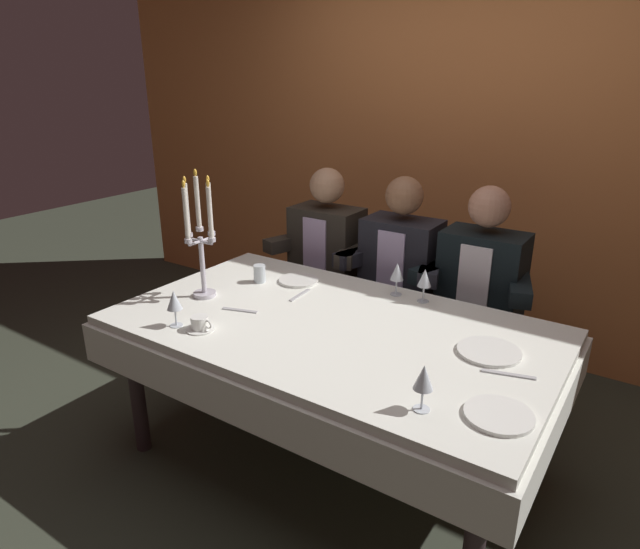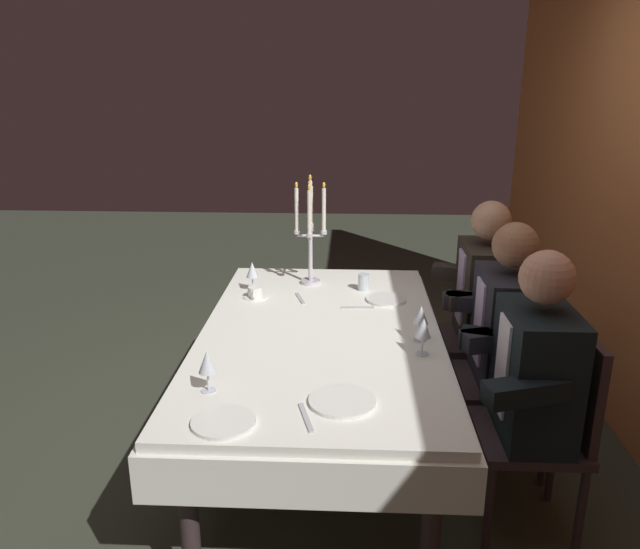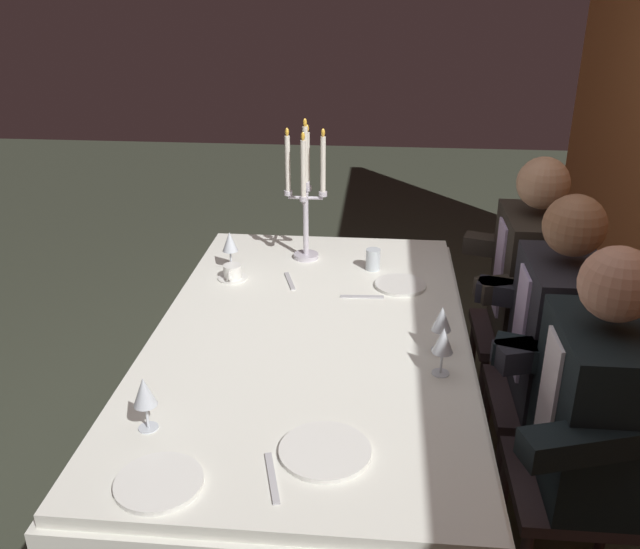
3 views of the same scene
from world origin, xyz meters
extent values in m
plane|color=#35392C|center=(0.00, 0.00, 0.00)|extent=(12.00, 12.00, 0.00)
cube|color=white|center=(0.00, 0.00, 0.72)|extent=(1.90, 1.10, 0.04)
cube|color=white|center=(0.00, 0.00, 0.61)|extent=(1.94, 1.14, 0.18)
cylinder|color=#332629|center=(-0.83, -0.43, 0.35)|extent=(0.07, 0.07, 0.70)
cylinder|color=#332629|center=(0.83, -0.43, 0.35)|extent=(0.07, 0.07, 0.70)
cylinder|color=#332629|center=(-0.83, 0.43, 0.35)|extent=(0.07, 0.07, 0.70)
cylinder|color=#332629|center=(0.83, 0.43, 0.35)|extent=(0.07, 0.07, 0.70)
cylinder|color=silver|center=(-0.68, -0.09, 0.75)|extent=(0.11, 0.11, 0.02)
cylinder|color=silver|center=(-0.68, -0.09, 0.90)|extent=(0.02, 0.02, 0.28)
cylinder|color=silver|center=(-0.68, -0.09, 1.08)|extent=(0.04, 0.04, 0.02)
cylinder|color=white|center=(-0.68, -0.09, 1.21)|extent=(0.02, 0.02, 0.24)
ellipsoid|color=yellow|center=(-0.68, -0.09, 1.34)|extent=(0.02, 0.02, 0.03)
cylinder|color=silver|center=(-0.64, -0.09, 1.02)|extent=(0.07, 0.01, 0.01)
cylinder|color=silver|center=(-0.60, -0.09, 1.04)|extent=(0.04, 0.04, 0.02)
cylinder|color=white|center=(-0.60, -0.09, 1.17)|extent=(0.02, 0.02, 0.24)
ellipsoid|color=yellow|center=(-0.60, -0.09, 1.30)|extent=(0.02, 0.02, 0.03)
cylinder|color=silver|center=(-0.68, -0.05, 1.02)|extent=(0.01, 0.07, 0.01)
cylinder|color=silver|center=(-0.68, -0.01, 1.04)|extent=(0.04, 0.04, 0.02)
cylinder|color=white|center=(-0.68, -0.01, 1.17)|extent=(0.02, 0.02, 0.24)
ellipsoid|color=yellow|center=(-0.68, -0.01, 1.30)|extent=(0.02, 0.02, 0.03)
cylinder|color=silver|center=(-0.71, -0.09, 1.02)|extent=(0.07, 0.01, 0.01)
cylinder|color=silver|center=(-0.75, -0.09, 1.04)|extent=(0.04, 0.04, 0.02)
cylinder|color=white|center=(-0.75, -0.09, 1.17)|extent=(0.02, 0.02, 0.24)
ellipsoid|color=yellow|center=(-0.75, -0.09, 1.30)|extent=(0.02, 0.02, 0.03)
cylinder|color=silver|center=(-0.68, -0.12, 1.02)|extent=(0.01, 0.08, 0.01)
cylinder|color=silver|center=(-0.68, -0.16, 1.04)|extent=(0.04, 0.04, 0.02)
cylinder|color=white|center=(-0.68, -0.16, 1.17)|extent=(0.02, 0.02, 0.24)
ellipsoid|color=yellow|center=(-0.68, -0.16, 1.30)|extent=(0.02, 0.02, 0.03)
cylinder|color=white|center=(0.82, -0.29, 0.75)|extent=(0.22, 0.22, 0.01)
cylinder|color=white|center=(0.66, 0.11, 0.75)|extent=(0.25, 0.25, 0.01)
cylinder|color=white|center=(-0.41, 0.33, 0.75)|extent=(0.21, 0.21, 0.01)
cylinder|color=silver|center=(0.24, 0.44, 0.74)|extent=(0.06, 0.06, 0.00)
cylinder|color=silver|center=(0.24, 0.44, 0.78)|extent=(0.01, 0.01, 0.07)
cone|color=silver|center=(0.24, 0.44, 0.86)|extent=(0.07, 0.07, 0.08)
cylinder|color=#E0D172|center=(0.24, 0.44, 0.84)|extent=(0.04, 0.04, 0.03)
cylinder|color=silver|center=(0.09, 0.45, 0.74)|extent=(0.06, 0.06, 0.00)
cylinder|color=silver|center=(0.09, 0.45, 0.78)|extent=(0.01, 0.01, 0.07)
cone|color=silver|center=(0.09, 0.45, 0.86)|extent=(0.07, 0.07, 0.08)
cylinder|color=#E0D172|center=(0.09, 0.45, 0.84)|extent=(0.04, 0.04, 0.03)
cylinder|color=silver|center=(-0.54, -0.40, 0.74)|extent=(0.06, 0.06, 0.00)
cylinder|color=silver|center=(-0.54, -0.40, 0.78)|extent=(0.01, 0.01, 0.07)
cone|color=silver|center=(-0.54, -0.40, 0.86)|extent=(0.07, 0.07, 0.08)
cylinder|color=silver|center=(0.60, -0.39, 0.74)|extent=(0.06, 0.06, 0.00)
cylinder|color=silver|center=(0.60, -0.39, 0.78)|extent=(0.01, 0.01, 0.07)
cone|color=silver|center=(0.60, -0.39, 0.86)|extent=(0.07, 0.07, 0.08)
cylinder|color=silver|center=(-0.58, 0.21, 0.79)|extent=(0.06, 0.06, 0.09)
cylinder|color=white|center=(-0.43, -0.37, 0.74)|extent=(0.12, 0.12, 0.01)
cylinder|color=white|center=(-0.43, -0.37, 0.77)|extent=(0.08, 0.08, 0.05)
torus|color=white|center=(-0.38, -0.37, 0.78)|extent=(0.04, 0.01, 0.04)
cube|color=#B7B7BC|center=(-0.29, 0.18, 0.74)|extent=(0.03, 0.17, 0.01)
cube|color=#B7B7BC|center=(0.77, -0.01, 0.74)|extent=(0.19, 0.07, 0.01)
cube|color=#B7B7BC|center=(-0.42, -0.13, 0.74)|extent=(0.17, 0.07, 0.01)
cylinder|color=#332629|center=(-0.78, 0.70, 0.21)|extent=(0.04, 0.04, 0.42)
cylinder|color=#332629|center=(-0.42, 0.70, 0.21)|extent=(0.04, 0.04, 0.42)
cylinder|color=#332629|center=(-0.78, 1.06, 0.21)|extent=(0.04, 0.04, 0.42)
cylinder|color=#332629|center=(-0.42, 1.06, 0.21)|extent=(0.04, 0.04, 0.42)
cube|color=#332629|center=(-0.60, 0.88, 0.44)|extent=(0.42, 0.42, 0.04)
cube|color=#332629|center=(-0.60, 1.07, 0.68)|extent=(0.38, 0.04, 0.44)
cube|color=#2B2620|center=(-0.60, 0.88, 0.73)|extent=(0.42, 0.26, 0.54)
cube|color=#BDA7D2|center=(-0.60, 0.75, 0.76)|extent=(0.16, 0.01, 0.40)
sphere|color=tan|center=(-0.60, 0.88, 1.14)|extent=(0.21, 0.21, 0.21)
cube|color=#2B2620|center=(-0.82, 0.78, 0.77)|extent=(0.19, 0.34, 0.08)
cube|color=#2B2620|center=(-0.38, 0.78, 0.77)|extent=(0.19, 0.34, 0.08)
cylinder|color=#332629|center=(-0.27, 0.70, 0.21)|extent=(0.04, 0.04, 0.42)
cylinder|color=#332629|center=(0.09, 0.70, 0.21)|extent=(0.04, 0.04, 0.42)
cylinder|color=#332629|center=(-0.27, 1.06, 0.21)|extent=(0.04, 0.04, 0.42)
cylinder|color=#332629|center=(0.09, 1.06, 0.21)|extent=(0.04, 0.04, 0.42)
cube|color=#332629|center=(-0.09, 0.88, 0.44)|extent=(0.42, 0.42, 0.04)
cube|color=#332629|center=(-0.09, 1.07, 0.68)|extent=(0.38, 0.04, 0.44)
cube|color=black|center=(-0.09, 0.88, 0.73)|extent=(0.42, 0.26, 0.54)
cube|color=#BDABD6|center=(-0.09, 0.75, 0.76)|extent=(0.16, 0.01, 0.40)
sphere|color=#956545|center=(-0.09, 0.88, 1.14)|extent=(0.21, 0.21, 0.21)
cube|color=black|center=(-0.31, 0.78, 0.77)|extent=(0.19, 0.34, 0.08)
cube|color=black|center=(0.13, 0.78, 0.77)|extent=(0.19, 0.34, 0.08)
cylinder|color=#332629|center=(0.20, 0.70, 0.21)|extent=(0.04, 0.04, 0.42)
cylinder|color=#332629|center=(0.56, 0.70, 0.21)|extent=(0.04, 0.04, 0.42)
cylinder|color=#332629|center=(0.20, 1.06, 0.21)|extent=(0.04, 0.04, 0.42)
cylinder|color=#332629|center=(0.56, 1.06, 0.21)|extent=(0.04, 0.04, 0.42)
cube|color=#332629|center=(0.38, 0.88, 0.44)|extent=(0.42, 0.42, 0.04)
cube|color=#332629|center=(0.38, 1.07, 0.68)|extent=(0.38, 0.04, 0.44)
cube|color=black|center=(0.38, 0.88, 0.73)|extent=(0.42, 0.26, 0.54)
cube|color=white|center=(0.38, 0.75, 0.76)|extent=(0.16, 0.01, 0.40)
sphere|color=tan|center=(0.38, 0.88, 1.14)|extent=(0.21, 0.21, 0.21)
cube|color=black|center=(0.16, 0.78, 0.77)|extent=(0.19, 0.34, 0.08)
cube|color=black|center=(0.60, 0.78, 0.77)|extent=(0.19, 0.34, 0.08)
camera|label=1|loc=(1.17, -1.83, 1.77)|focal=30.77mm
camera|label=2|loc=(2.62, 0.13, 1.86)|focal=34.38mm
camera|label=3|loc=(2.11, 0.23, 1.90)|focal=38.21mm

